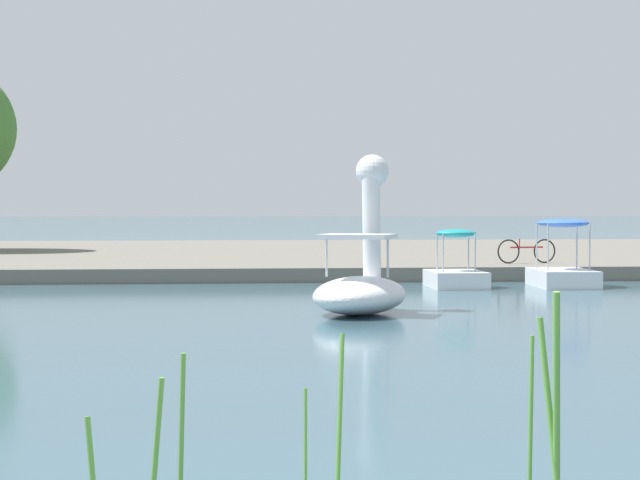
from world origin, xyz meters
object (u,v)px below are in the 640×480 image
object	(u,v)px
pedal_boat_teal	(456,272)
bicycle_parked	(527,251)
swan_boat	(362,279)
pedal_boat_blue	(563,266)

from	to	relation	value
pedal_boat_teal	bicycle_parked	xyz separation A→B (m)	(2.86, 4.06, 0.34)
bicycle_parked	swan_boat	bearing A→B (deg)	-119.25
swan_boat	pedal_boat_teal	xyz separation A→B (m)	(3.17, 6.70, -0.26)
swan_boat	bicycle_parked	size ratio (longest dim) A/B	1.79
swan_boat	pedal_boat_blue	world-z (taller)	swan_boat
swan_boat	bicycle_parked	world-z (taller)	swan_boat
pedal_boat_blue	swan_boat	bearing A→B (deg)	-130.80
pedal_boat_teal	pedal_boat_blue	distance (m)	2.63
swan_boat	pedal_boat_teal	bearing A→B (deg)	64.66
pedal_boat_teal	bicycle_parked	world-z (taller)	pedal_boat_teal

